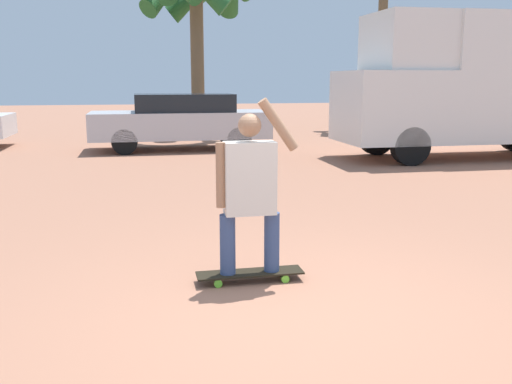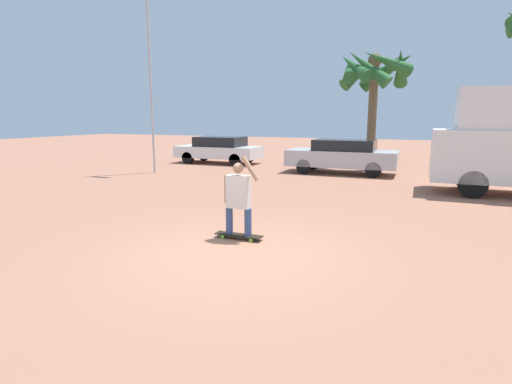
# 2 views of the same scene
# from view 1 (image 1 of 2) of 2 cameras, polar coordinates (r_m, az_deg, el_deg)

# --- Properties ---
(ground_plane) EXTENTS (80.00, 80.00, 0.00)m
(ground_plane) POSITION_cam_1_polar(r_m,az_deg,el_deg) (4.58, 4.79, -12.13)
(ground_plane) COLOR #A36B51
(skateboard) EXTENTS (0.97, 0.24, 0.09)m
(skateboard) POSITION_cam_1_polar(r_m,az_deg,el_deg) (5.25, -0.61, -8.16)
(skateboard) COLOR black
(skateboard) RESTS_ON ground_plane
(person_skateboarder) EXTENTS (0.74, 0.22, 1.57)m
(person_skateboarder) POSITION_cam_1_polar(r_m,az_deg,el_deg) (5.04, -0.64, 0.67)
(person_skateboarder) COLOR #384C7A
(person_skateboarder) RESTS_ON skateboard
(camper_van) EXTENTS (6.22, 2.10, 3.27)m
(camper_van) POSITION_cam_1_polar(r_m,az_deg,el_deg) (14.44, 21.31, 10.22)
(camper_van) COLOR black
(camper_van) RESTS_ON ground_plane
(parked_car_silver) EXTENTS (4.60, 1.80, 1.45)m
(parked_car_silver) POSITION_cam_1_polar(r_m,az_deg,el_deg) (15.18, -7.51, 7.15)
(parked_car_silver) COLOR black
(parked_car_silver) RESTS_ON ground_plane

